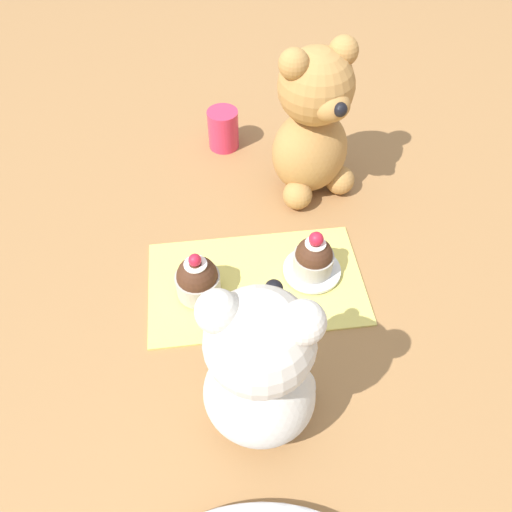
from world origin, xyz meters
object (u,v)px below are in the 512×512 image
cupcake_near_cream_bear (198,279)px  cupcake_near_tan_bear (314,257)px  teddy_bear_tan (313,126)px  saucer_plate (312,270)px  teddy_bear_cream (260,372)px  juice_glass (223,129)px

cupcake_near_cream_bear → cupcake_near_tan_bear: (-0.15, -0.01, 0.00)m
teddy_bear_tan → cupcake_near_tan_bear: (0.03, 0.17, -0.07)m
saucer_plate → cupcake_near_tan_bear: (-0.00, -0.00, 0.03)m
saucer_plate → cupcake_near_tan_bear: bearing=-159.4°
teddy_bear_cream → teddy_bear_tan: size_ratio=0.96×
teddy_bear_cream → saucer_plate: teddy_bear_cream is taller
saucer_plate → cupcake_near_cream_bear: bearing=5.5°
teddy_bear_tan → saucer_plate: bearing=-118.2°
teddy_bear_tan → juice_glass: (0.12, -0.12, -0.08)m
teddy_bear_tan → juice_glass: size_ratio=3.47×
cupcake_near_tan_bear → juice_glass: cupcake_near_tan_bear is taller
cupcake_near_cream_bear → juice_glass: cupcake_near_cream_bear is taller
cupcake_near_cream_bear → juice_glass: size_ratio=1.07×
teddy_bear_cream → saucer_plate: (-0.09, -0.19, -0.09)m
cupcake_near_cream_bear → juice_glass: 0.31m
teddy_bear_cream → juice_glass: (-0.00, -0.47, -0.07)m
teddy_bear_cream → teddy_bear_tan: bearing=-93.1°
cupcake_near_tan_bear → juice_glass: (0.09, -0.29, -0.00)m
saucer_plate → juice_glass: size_ratio=1.15×
teddy_bear_cream → cupcake_near_cream_bear: (0.06, -0.17, -0.07)m
cupcake_near_cream_bear → saucer_plate: (-0.15, -0.01, -0.02)m
teddy_bear_tan → cupcake_near_tan_bear: teddy_bear_tan is taller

